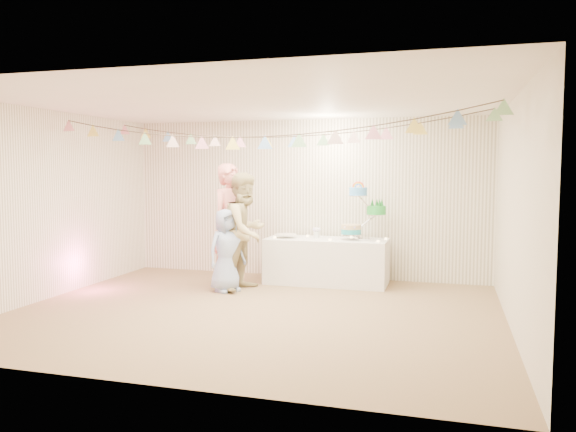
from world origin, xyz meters
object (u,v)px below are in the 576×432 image
(cake_stand, at_px, (363,210))
(person_child, at_px, (226,250))
(table, at_px, (326,261))
(person_adult_a, at_px, (231,225))
(person_adult_b, at_px, (246,231))

(cake_stand, relative_size, person_child, 0.68)
(table, distance_m, cake_stand, 0.98)
(person_adult_a, bearing_deg, person_child, -145.11)
(table, bearing_deg, person_child, -143.35)
(cake_stand, distance_m, person_adult_a, 2.03)
(person_adult_b, bearing_deg, person_child, 148.47)
(person_adult_b, xyz_separation_m, person_child, (-0.22, -0.21, -0.26))
(table, relative_size, person_child, 1.55)
(person_adult_b, bearing_deg, cake_stand, -49.00)
(cake_stand, height_order, person_child, cake_stand)
(cake_stand, height_order, person_adult_a, person_adult_a)
(table, height_order, person_child, person_child)
(table, height_order, person_adult_a, person_adult_a)
(person_adult_a, bearing_deg, cake_stand, -48.31)
(table, height_order, person_adult_b, person_adult_b)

